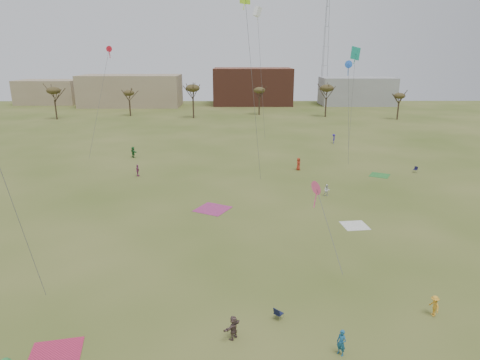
{
  "coord_description": "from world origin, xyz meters",
  "views": [
    {
      "loc": [
        -0.26,
        -25.54,
        16.88
      ],
      "look_at": [
        0.0,
        12.0,
        5.5
      ],
      "focal_mm": 31.48,
      "sensor_mm": 36.0,
      "label": 1
    }
  ],
  "objects_px": {
    "flyer_near_right": "(341,343)",
    "camp_chair_right": "(415,171)",
    "camp_chair_center": "(278,316)",
    "radio_tower": "(325,46)"
  },
  "relations": [
    {
      "from": "camp_chair_right",
      "to": "radio_tower",
      "type": "bearing_deg",
      "value": 137.95
    },
    {
      "from": "camp_chair_center",
      "to": "radio_tower",
      "type": "height_order",
      "value": "radio_tower"
    },
    {
      "from": "camp_chair_center",
      "to": "radio_tower",
      "type": "distance_m",
      "value": 130.96
    },
    {
      "from": "camp_chair_center",
      "to": "camp_chair_right",
      "type": "relative_size",
      "value": 1.0
    },
    {
      "from": "camp_chair_right",
      "to": "flyer_near_right",
      "type": "bearing_deg",
      "value": -66.94
    },
    {
      "from": "camp_chair_center",
      "to": "radio_tower",
      "type": "xyz_separation_m",
      "value": [
        27.55,
        126.62,
        18.95
      ]
    },
    {
      "from": "camp_chair_center",
      "to": "camp_chair_right",
      "type": "distance_m",
      "value": 42.53
    },
    {
      "from": "flyer_near_right",
      "to": "radio_tower",
      "type": "height_order",
      "value": "radio_tower"
    },
    {
      "from": "flyer_near_right",
      "to": "camp_chair_right",
      "type": "xyz_separation_m",
      "value": [
        20.18,
        38.88,
        -0.55
      ]
    },
    {
      "from": "camp_chair_center",
      "to": "camp_chair_right",
      "type": "xyz_separation_m",
      "value": [
        23.5,
        35.45,
        0.0
      ]
    }
  ]
}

